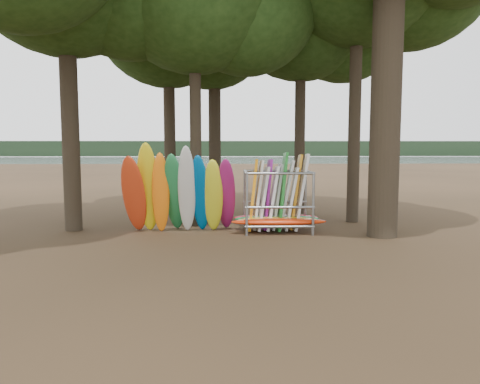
{
  "coord_description": "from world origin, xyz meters",
  "views": [
    {
      "loc": [
        -0.04,
        -14.41,
        3.01
      ],
      "look_at": [
        0.51,
        1.5,
        1.4
      ],
      "focal_mm": 35.0,
      "sensor_mm": 36.0,
      "label": 1
    }
  ],
  "objects": [
    {
      "name": "oak_1",
      "position": [
        -2.44,
        6.56,
        8.77
      ],
      "size": [
        7.62,
        7.62,
        12.11
      ],
      "color": "black",
      "rests_on": "ground"
    },
    {
      "name": "ground",
      "position": [
        0.0,
        0.0,
        0.0
      ],
      "size": [
        120.0,
        120.0,
        0.0
      ],
      "primitive_type": "plane",
      "color": "#47331E",
      "rests_on": "ground"
    },
    {
      "name": "kayak_row",
      "position": [
        -1.59,
        1.48,
        1.38
      ],
      "size": [
        3.85,
        2.12,
        3.22
      ],
      "color": "red",
      "rests_on": "ground"
    },
    {
      "name": "far_shore",
      "position": [
        0.0,
        110.0,
        2.0
      ],
      "size": [
        160.0,
        4.0,
        4.0
      ],
      "primitive_type": "cube",
      "color": "black",
      "rests_on": "ground"
    },
    {
      "name": "lake",
      "position": [
        0.0,
        60.0,
        0.0
      ],
      "size": [
        160.0,
        160.0,
        0.0
      ],
      "primitive_type": "plane",
      "color": "gray",
      "rests_on": "ground"
    },
    {
      "name": "storage_rack",
      "position": [
        1.82,
        1.63,
        0.99
      ],
      "size": [
        3.25,
        1.5,
        2.76
      ],
      "color": "gray",
      "rests_on": "ground"
    }
  ]
}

